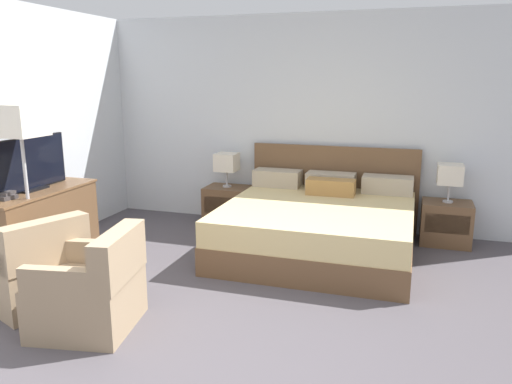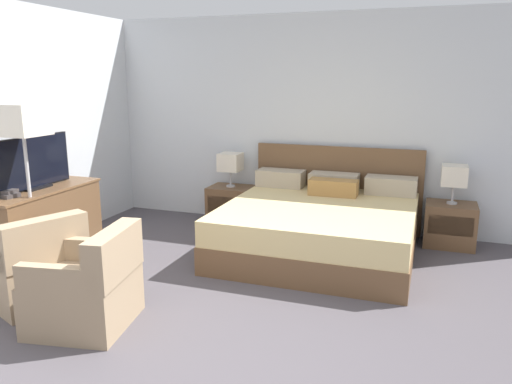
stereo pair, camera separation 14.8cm
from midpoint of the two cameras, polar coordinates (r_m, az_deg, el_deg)
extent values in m
plane|color=#4C474C|center=(3.47, -10.27, -19.19)|extent=(10.34, 10.34, 0.00)
cube|color=silver|center=(6.24, 4.42, 7.93)|extent=(6.21, 0.06, 2.59)
cube|color=silver|center=(5.66, -27.11, 6.05)|extent=(0.06, 5.25, 2.59)
cube|color=brown|center=(5.34, 6.17, -5.63)|extent=(1.94, 1.93, 0.28)
cube|color=#D6BC7F|center=(5.26, 6.24, -2.87)|extent=(1.92, 1.91, 0.25)
cube|color=brown|center=(6.18, 8.12, 0.48)|extent=(2.02, 0.05, 1.03)
cube|color=tan|center=(6.11, 1.78, 1.61)|extent=(0.57, 0.28, 0.20)
cube|color=tan|center=(5.96, 7.84, 1.22)|extent=(0.57, 0.28, 0.20)
cube|color=tan|center=(5.89, 14.12, 0.80)|extent=(0.57, 0.28, 0.20)
cube|color=#A87A42|center=(5.70, 7.81, 0.57)|extent=(0.54, 0.22, 0.18)
cube|color=brown|center=(6.39, -3.96, -1.52)|extent=(0.54, 0.43, 0.48)
cube|color=#473120|center=(6.19, -4.68, -1.55)|extent=(0.46, 0.01, 0.21)
cube|color=brown|center=(5.97, 20.22, -3.35)|extent=(0.54, 0.43, 0.48)
cube|color=#473120|center=(5.75, 20.33, -3.45)|extent=(0.46, 0.01, 0.21)
cylinder|color=#B7B7BC|center=(6.33, -3.99, 0.67)|extent=(0.11, 0.11, 0.02)
cylinder|color=#B7B7BC|center=(6.31, -4.01, 1.60)|extent=(0.02, 0.02, 0.19)
cube|color=beige|center=(6.27, -4.04, 3.43)|extent=(0.27, 0.27, 0.22)
cylinder|color=#B7B7BC|center=(5.91, 20.41, -1.02)|extent=(0.11, 0.11, 0.02)
cylinder|color=#B7B7BC|center=(5.88, 20.48, -0.04)|extent=(0.02, 0.02, 0.19)
cube|color=beige|center=(5.85, 20.64, 1.92)|extent=(0.27, 0.27, 0.22)
cube|color=brown|center=(5.50, -24.57, -3.62)|extent=(0.56, 1.28, 0.75)
cube|color=brown|center=(5.41, -24.93, 0.10)|extent=(0.58, 1.31, 0.02)
cube|color=black|center=(5.41, -24.98, 0.31)|extent=(0.18, 0.30, 0.02)
cube|color=black|center=(5.36, -25.24, 2.97)|extent=(0.04, 0.97, 0.51)
cube|color=black|center=(5.35, -25.08, 2.97)|extent=(0.01, 0.94, 0.49)
cube|color=#383333|center=(5.13, -27.68, -0.48)|extent=(0.24, 0.18, 0.04)
cube|color=#383333|center=(5.13, -27.77, -0.12)|extent=(0.20, 0.17, 0.03)
cube|color=#9E8466|center=(4.61, -24.88, -9.06)|extent=(0.89, 0.89, 0.40)
cube|color=#9E8466|center=(4.26, -23.82, -5.33)|extent=(0.41, 0.69, 0.36)
cube|color=#9E8466|center=(4.64, -21.92, -4.87)|extent=(0.61, 0.32, 0.18)
cube|color=#9E8466|center=(4.04, -19.75, -11.74)|extent=(0.79, 0.79, 0.40)
cube|color=#9E8466|center=(3.78, -16.53, -6.98)|extent=(0.28, 0.70, 0.36)
cube|color=#9E8466|center=(3.69, -22.20, -9.43)|extent=(0.63, 0.20, 0.18)
cube|color=#9E8466|center=(4.17, -18.20, -6.51)|extent=(0.63, 0.20, 0.18)
cylinder|color=#B7B7BC|center=(5.24, -24.61, -8.62)|extent=(0.28, 0.28, 0.02)
cylinder|color=#B7B7BC|center=(5.05, -25.31, -1.59)|extent=(0.03, 0.03, 1.30)
cube|color=beige|center=(4.93, -26.20, 7.36)|extent=(0.37, 0.37, 0.28)
camera|label=1|loc=(0.07, -90.87, -0.20)|focal=35.00mm
camera|label=2|loc=(0.07, 89.13, 0.20)|focal=35.00mm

